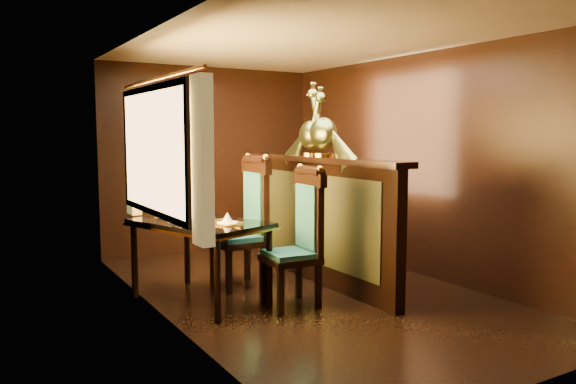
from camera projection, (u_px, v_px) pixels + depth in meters
name	position (u px, v px, depth m)	size (l,w,h in m)	color
ground	(309.00, 293.00, 5.69)	(5.00, 5.00, 0.00)	black
room_shell	(301.00, 136.00, 5.49)	(3.04, 5.04, 2.52)	black
partition	(319.00, 217.00, 6.03)	(0.26, 2.70, 1.36)	black
dining_table	(199.00, 228.00, 5.33)	(1.19, 1.51, 0.98)	black
chair_left	(302.00, 232.00, 5.23)	(0.50, 0.53, 1.32)	black
chair_right	(249.00, 217.00, 5.91)	(0.50, 0.56, 1.40)	black
peacock_left	(323.00, 119.00, 5.87)	(0.25, 0.67, 0.79)	#1C553E
peacock_right	(311.00, 122.00, 6.07)	(0.23, 0.62, 0.74)	#1C553E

